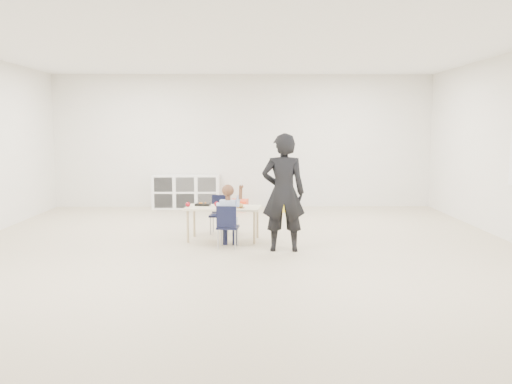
{
  "coord_description": "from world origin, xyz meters",
  "views": [
    {
      "loc": [
        0.12,
        -7.03,
        1.69
      ],
      "look_at": [
        0.21,
        0.0,
        0.85
      ],
      "focal_mm": 38.0,
      "sensor_mm": 36.0,
      "label": 1
    }
  ],
  "objects_px": {
    "table": "(223,223)",
    "chair_near": "(228,226)",
    "cubby_shelf": "(186,192)",
    "adult": "(283,193)",
    "child": "(228,214)"
  },
  "relations": [
    {
      "from": "table",
      "to": "chair_near",
      "type": "bearing_deg",
      "value": -73.21
    },
    {
      "from": "chair_near",
      "to": "child",
      "type": "relative_size",
      "value": 0.63
    },
    {
      "from": "adult",
      "to": "cubby_shelf",
      "type": "bearing_deg",
      "value": -63.92
    },
    {
      "from": "chair_near",
      "to": "child",
      "type": "height_order",
      "value": "child"
    },
    {
      "from": "table",
      "to": "cubby_shelf",
      "type": "relative_size",
      "value": 0.83
    },
    {
      "from": "adult",
      "to": "table",
      "type": "bearing_deg",
      "value": -38.09
    },
    {
      "from": "table",
      "to": "adult",
      "type": "xyz_separation_m",
      "value": [
        0.86,
        -0.72,
        0.55
      ]
    },
    {
      "from": "table",
      "to": "adult",
      "type": "bearing_deg",
      "value": -33.17
    },
    {
      "from": "child",
      "to": "adult",
      "type": "distance_m",
      "value": 0.86
    },
    {
      "from": "table",
      "to": "chair_near",
      "type": "relative_size",
      "value": 1.91
    },
    {
      "from": "chair_near",
      "to": "cubby_shelf",
      "type": "xyz_separation_m",
      "value": [
        -1.02,
        3.79,
        0.04
      ]
    },
    {
      "from": "child",
      "to": "adult",
      "type": "height_order",
      "value": "adult"
    },
    {
      "from": "child",
      "to": "cubby_shelf",
      "type": "height_order",
      "value": "child"
    },
    {
      "from": "table",
      "to": "adult",
      "type": "distance_m",
      "value": 1.25
    },
    {
      "from": "cubby_shelf",
      "to": "adult",
      "type": "height_order",
      "value": "adult"
    }
  ]
}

